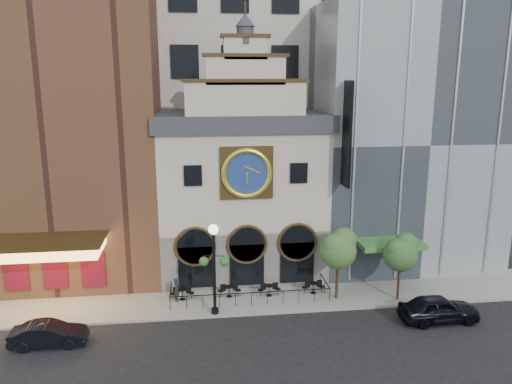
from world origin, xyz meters
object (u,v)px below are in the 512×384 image
at_px(bistro_0, 182,293).
at_px(lamppost, 214,259).
at_px(bistro_1, 229,290).
at_px(bistro_3, 313,287).
at_px(tree_right, 401,252).
at_px(pedestrian, 177,290).
at_px(car_left, 49,334).
at_px(tree_left, 339,248).
at_px(bistro_2, 269,289).
at_px(car_right, 439,309).

height_order(bistro_0, lamppost, lamppost).
relative_size(bistro_1, bistro_3, 1.00).
bearing_deg(tree_right, pedestrian, 174.21).
bearing_deg(bistro_0, bistro_1, 1.08).
xyz_separation_m(bistro_0, pedestrian, (-0.36, -0.15, 0.35)).
xyz_separation_m(bistro_3, car_left, (-16.43, -4.64, 0.08)).
xyz_separation_m(bistro_0, tree_left, (10.46, -1.02, 3.13)).
distance_m(bistro_2, car_right, 10.99).
xyz_separation_m(pedestrian, tree_right, (14.90, -1.51, 2.56)).
xyz_separation_m(bistro_1, car_right, (12.71, -4.82, 0.23)).
bearing_deg(lamppost, bistro_3, 28.07).
distance_m(bistro_0, pedestrian, 0.53).
bearing_deg(bistro_1, car_right, -20.78).
distance_m(bistro_1, lamppost, 4.09).
relative_size(bistro_1, tree_left, 0.32).
relative_size(bistro_2, tree_right, 0.34).
distance_m(bistro_2, tree_left, 5.58).
xyz_separation_m(bistro_3, pedestrian, (-9.39, -0.07, 0.35)).
distance_m(bistro_1, pedestrian, 3.56).
bearing_deg(tree_left, lamppost, -171.64).
xyz_separation_m(car_right, tree_right, (-1.34, 3.10, 2.68)).
relative_size(car_right, car_left, 1.17).
height_order(bistro_3, tree_left, tree_left).
height_order(bistro_3, car_left, car_left).
bearing_deg(car_right, tree_left, 54.20).
bearing_deg(bistro_0, tree_right, -6.53).
relative_size(bistro_0, bistro_1, 1.00).
bearing_deg(bistro_2, bistro_0, 178.87).
relative_size(pedestrian, lamppost, 0.28).
height_order(bistro_0, car_right, car_right).
distance_m(bistro_2, pedestrian, 6.29).
xyz_separation_m(tree_left, tree_right, (4.09, -0.64, -0.22)).
xyz_separation_m(bistro_2, car_left, (-13.32, -4.61, 0.08)).
xyz_separation_m(bistro_0, tree_right, (14.54, -1.66, 2.91)).
distance_m(bistro_0, bistro_1, 3.18).
bearing_deg(lamppost, car_left, -154.69).
bearing_deg(bistro_1, bistro_0, -178.92).
height_order(bistro_1, lamppost, lamppost).
bearing_deg(car_right, bistro_1, 67.99).
bearing_deg(bistro_2, bistro_1, 176.32).
height_order(car_left, tree_left, tree_left).
distance_m(bistro_3, lamppost, 7.94).
relative_size(car_left, pedestrian, 2.57).
height_order(bistro_0, bistro_3, same).
height_order(bistro_2, bistro_3, same).
relative_size(bistro_0, bistro_3, 1.00).
xyz_separation_m(car_right, lamppost, (-13.78, 2.51, 2.97)).
height_order(bistro_1, car_left, car_left).
bearing_deg(tree_right, bistro_1, 171.37).
xyz_separation_m(bistro_1, car_left, (-10.58, -4.78, 0.08)).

